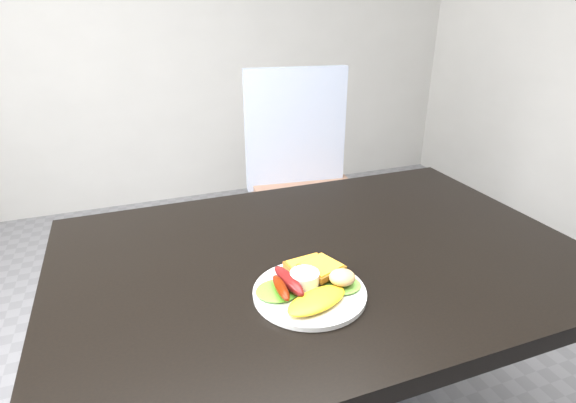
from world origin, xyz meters
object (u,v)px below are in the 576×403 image
object	(u,v)px
dining_table	(322,259)
plate	(310,293)
dining_chair	(313,202)
person	(330,147)

from	to	relation	value
dining_table	plate	world-z (taller)	plate
dining_table	plate	bearing A→B (deg)	-122.84
dining_chair	plate	xyz separation A→B (m)	(-0.46, -1.03, 0.31)
dining_table	person	world-z (taller)	person
person	plate	bearing A→B (deg)	79.79
dining_chair	dining_table	bearing A→B (deg)	-105.68
dining_table	person	distance (m)	0.66
dining_chair	plate	size ratio (longest dim) A/B	2.14
dining_table	person	xyz separation A→B (m)	(0.30, 0.58, 0.07)
dining_chair	person	size ratio (longest dim) A/B	0.30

